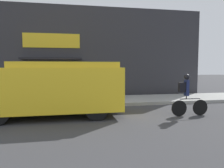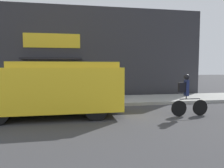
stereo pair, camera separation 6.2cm
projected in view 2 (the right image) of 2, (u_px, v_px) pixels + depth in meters
name	position (u px, v px, depth m)	size (l,w,h in m)	color
ground_plane	(59.00, 108.00, 9.94)	(70.00, 70.00, 0.00)	#38383A
sidewalk	(61.00, 102.00, 11.29)	(28.00, 2.78, 0.16)	#999993
storefront	(61.00, 52.00, 12.84)	(17.77, 1.01, 5.49)	#2D2D33
school_bus	(57.00, 88.00, 8.30)	(5.29, 2.60, 2.07)	yellow
cyclist	(187.00, 95.00, 8.36)	(1.51, 0.23, 1.63)	black
trash_bin	(111.00, 91.00, 12.03)	(0.59, 0.59, 0.84)	#2D5138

